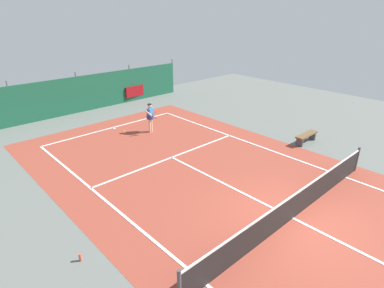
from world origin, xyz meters
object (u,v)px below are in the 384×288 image
tennis_net (294,205)px  water_bottle (80,257)px  tennis_ball_near_player (124,131)px  parked_car (120,85)px  tennis_player (150,116)px  courtside_bench (307,136)px

tennis_net → water_bottle: size_ratio=42.17×
tennis_ball_near_player → parked_car: (4.08, 7.16, 0.81)m
tennis_player → courtside_bench: size_ratio=1.03×
tennis_player → courtside_bench: tennis_player is taller
water_bottle → tennis_player: bearing=42.8°
parked_car → water_bottle: size_ratio=18.06×
tennis_net → parked_car: 18.59m
parked_car → courtside_bench: parked_car is taller
parked_car → courtside_bench: 15.21m
parked_car → water_bottle: parked_car is taller
tennis_ball_near_player → courtside_bench: courtside_bench is taller
water_bottle → parked_car: bearing=55.6°
tennis_player → parked_car: parked_car is taller
tennis_player → water_bottle: bearing=16.8°
water_bottle → courtside_bench: bearing=0.2°
parked_car → tennis_net: bearing=72.0°
tennis_net → tennis_player: bearing=82.6°
tennis_net → parked_car: bearing=76.8°
tennis_ball_near_player → water_bottle: size_ratio=0.28×
tennis_net → parked_car: size_ratio=2.33×
tennis_player → tennis_ball_near_player: tennis_player is taller
tennis_net → tennis_player: 9.91m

